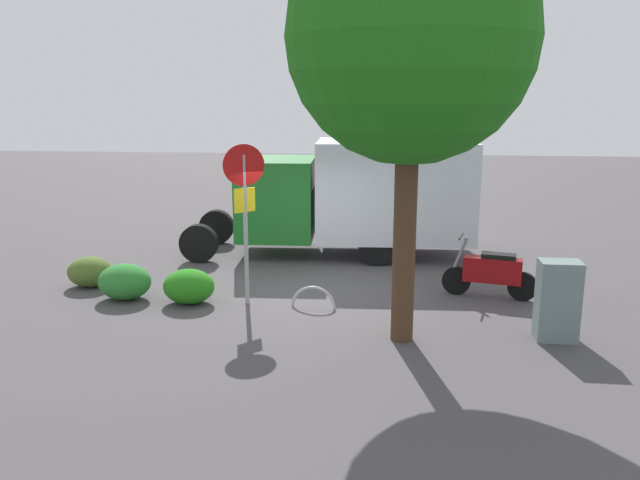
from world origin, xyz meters
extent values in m
plane|color=#4A4547|center=(0.00, 0.00, 0.00)|extent=(60.00, 60.00, 0.00)
cylinder|color=black|center=(-1.12, -4.28, 0.45)|extent=(0.91, 0.29, 0.90)
cylinder|color=black|center=(-1.19, -2.38, 0.45)|extent=(0.91, 0.29, 0.90)
cylinder|color=black|center=(3.07, -4.11, 0.45)|extent=(0.91, 0.29, 0.90)
cylinder|color=black|center=(3.00, -2.21, 0.45)|extent=(0.91, 0.29, 0.90)
cube|color=silver|center=(-1.55, -3.34, 1.62)|extent=(3.78, 2.35, 2.34)
cube|color=#1D6C25|center=(1.29, -3.23, 1.40)|extent=(1.88, 2.17, 1.90)
cube|color=black|center=(1.29, -3.23, 2.00)|extent=(1.90, 2.01, 0.60)
cylinder|color=black|center=(-2.77, -0.30, 0.28)|extent=(0.57, 0.22, 0.56)
cylinder|color=black|center=(-3.99, -0.02, 0.28)|extent=(0.57, 0.22, 0.56)
cube|color=maroon|center=(-3.43, -0.15, 0.56)|extent=(1.14, 0.56, 0.48)
cube|color=black|center=(-3.52, -0.13, 0.83)|extent=(0.69, 0.42, 0.12)
cylinder|color=slate|center=(-2.82, -0.29, 0.83)|extent=(0.29, 0.13, 0.69)
cylinder|color=black|center=(-2.82, -0.29, 1.18)|extent=(0.16, 0.54, 0.04)
cylinder|color=#9E9EA3|center=(1.23, 0.67, 1.41)|extent=(0.08, 0.08, 2.82)
cylinder|color=red|center=(1.23, 0.69, 2.63)|extent=(0.71, 0.32, 0.76)
cube|color=yellow|center=(1.23, 0.69, 1.99)|extent=(0.33, 0.33, 0.44)
cylinder|color=#47301E|center=(-1.64, 2.21, 1.69)|extent=(0.36, 0.36, 3.38)
sphere|color=#1C6714|center=(-1.64, 2.21, 4.68)|extent=(3.71, 3.71, 3.71)
cube|color=slate|center=(-4.11, 1.95, 0.65)|extent=(0.65, 0.45, 1.31)
torus|color=#B7B7BC|center=(-0.05, 0.81, 0.00)|extent=(0.85, 0.14, 0.85)
ellipsoid|color=#2B7B2D|center=(3.63, 0.66, 0.35)|extent=(1.02, 0.83, 0.70)
ellipsoid|color=#4C6427|center=(4.67, -0.07, 0.31)|extent=(0.91, 0.75, 0.62)
ellipsoid|color=#257D18|center=(2.32, 0.78, 0.33)|extent=(0.97, 0.79, 0.66)
camera|label=1|loc=(-1.31, 12.01, 3.89)|focal=35.85mm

